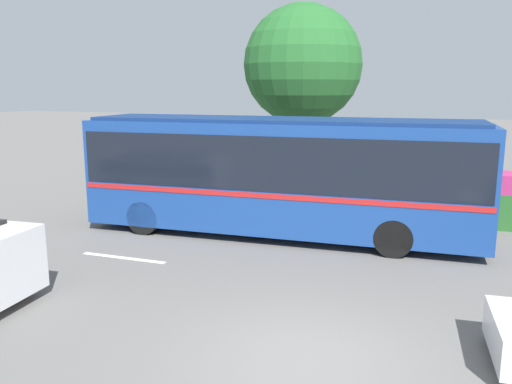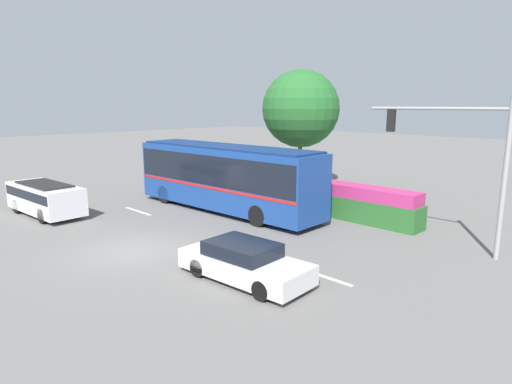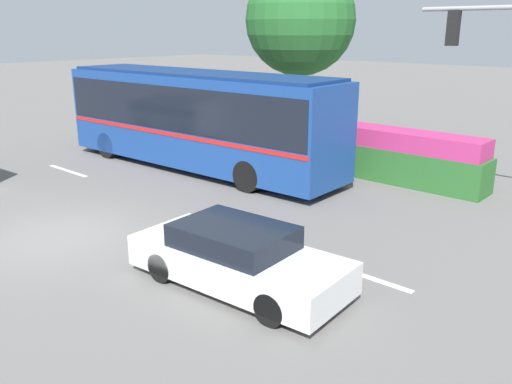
# 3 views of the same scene
# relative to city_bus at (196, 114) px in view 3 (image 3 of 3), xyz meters

# --- Properties ---
(ground_plane) EXTENTS (140.00, 140.00, 0.00)m
(ground_plane) POSITION_rel_city_bus_xyz_m (2.52, -6.80, -1.95)
(ground_plane) COLOR slate
(city_bus) EXTENTS (11.52, 2.92, 3.43)m
(city_bus) POSITION_rel_city_bus_xyz_m (0.00, 0.00, 0.00)
(city_bus) COLOR navy
(city_bus) RESTS_ON ground
(sedan_foreground) EXTENTS (4.53, 2.08, 1.23)m
(sedan_foreground) POSITION_rel_city_bus_xyz_m (7.47, -5.74, -1.36)
(sedan_foreground) COLOR silver
(sedan_foreground) RESTS_ON ground
(flowering_hedge) EXTENTS (10.97, 1.23, 1.69)m
(flowering_hedge) POSITION_rel_city_bus_xyz_m (3.62, 3.25, -1.11)
(flowering_hedge) COLOR #286028
(flowering_hedge) RESTS_ON ground
(street_tree_left) EXTENTS (5.01, 5.01, 7.73)m
(street_tree_left) POSITION_rel_city_bus_xyz_m (-1.37, 7.73, 3.27)
(street_tree_left) COLOR brown
(street_tree_left) RESTS_ON ground
(lane_stripe_near) EXTENTS (2.40, 0.16, 0.01)m
(lane_stripe_near) POSITION_rel_city_bus_xyz_m (-3.13, -3.38, -1.94)
(lane_stripe_near) COLOR silver
(lane_stripe_near) RESTS_ON ground
(lane_stripe_mid) EXTENTS (2.40, 0.16, 0.01)m
(lane_stripe_mid) POSITION_rel_city_bus_xyz_m (9.00, -3.73, -1.94)
(lane_stripe_mid) COLOR silver
(lane_stripe_mid) RESTS_ON ground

